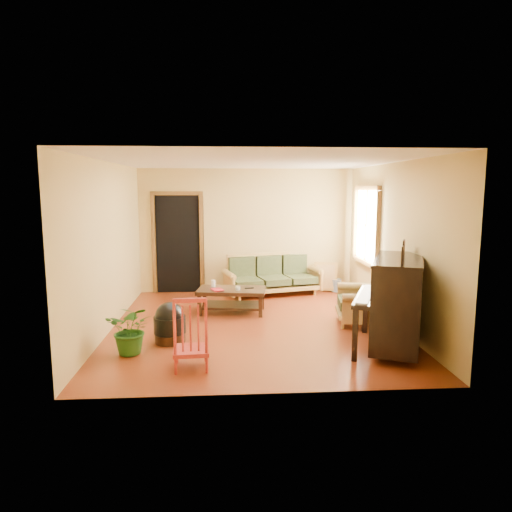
{
  "coord_description": "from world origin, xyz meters",
  "views": [
    {
      "loc": [
        -0.44,
        -7.12,
        2.19
      ],
      "look_at": [
        0.05,
        0.2,
        1.1
      ],
      "focal_mm": 32.0,
      "sensor_mm": 36.0,
      "label": 1
    }
  ],
  "objects": [
    {
      "name": "glass_jar",
      "position": [
        -0.24,
        0.67,
        0.46
      ],
      "size": [
        0.1,
        0.1,
        0.05
      ],
      "primitive_type": "cylinder",
      "rotation": [
        0.0,
        0.0,
        -0.35
      ],
      "color": "silver",
      "rests_on": "coffee_table"
    },
    {
      "name": "ceramic_crock",
      "position": [
        1.91,
        2.31,
        0.13
      ],
      "size": [
        0.27,
        0.27,
        0.27
      ],
      "primitive_type": "cylinder",
      "rotation": [
        0.0,
        0.0,
        -0.32
      ],
      "color": "#2F528E",
      "rests_on": "floor"
    },
    {
      "name": "leaning_frame",
      "position": [
        1.68,
        2.34,
        0.33
      ],
      "size": [
        0.5,
        0.22,
        0.65
      ],
      "primitive_type": "cube",
      "rotation": [
        0.0,
        0.0,
        -0.24
      ],
      "color": "#B0863A",
      "rests_on": "floor"
    },
    {
      "name": "remote",
      "position": [
        -0.04,
        0.77,
        0.44
      ],
      "size": [
        0.17,
        0.09,
        0.02
      ],
      "primitive_type": "cube",
      "rotation": [
        0.0,
        0.0,
        0.33
      ],
      "color": "black",
      "rests_on": "coffee_table"
    },
    {
      "name": "candle",
      "position": [
        -0.68,
        0.96,
        0.49
      ],
      "size": [
        0.09,
        0.09,
        0.12
      ],
      "primitive_type": "cylinder",
      "rotation": [
        0.0,
        0.0,
        -0.22
      ],
      "color": "white",
      "rests_on": "coffee_table"
    },
    {
      "name": "piano",
      "position": [
        1.86,
        -1.26,
        0.63
      ],
      "size": [
        1.34,
        1.65,
        1.27
      ],
      "primitive_type": "cube",
      "rotation": [
        0.0,
        0.0,
        -0.4
      ],
      "color": "black",
      "rests_on": "floor"
    },
    {
      "name": "potted_plant",
      "position": [
        -1.71,
        -1.18,
        0.34
      ],
      "size": [
        0.65,
        0.58,
        0.68
      ],
      "primitive_type": "imported",
      "rotation": [
        0.0,
        0.0,
        -0.09
      ],
      "color": "#1E5016",
      "rests_on": "floor"
    },
    {
      "name": "armchair",
      "position": [
        1.73,
        -0.04,
        0.44
      ],
      "size": [
        0.97,
        1.01,
        0.89
      ],
      "primitive_type": "cube",
      "rotation": [
        0.0,
        0.0,
        -0.16
      ],
      "color": "#A87F3D",
      "rests_on": "floor"
    },
    {
      "name": "book",
      "position": [
        -0.69,
        0.62,
        0.44
      ],
      "size": [
        0.26,
        0.29,
        0.02
      ],
      "primitive_type": "imported",
      "rotation": [
        0.0,
        0.0,
        0.36
      ],
      "color": "maroon",
      "rests_on": "coffee_table"
    },
    {
      "name": "floor",
      "position": [
        0.0,
        0.0,
        0.0
      ],
      "size": [
        5.0,
        5.0,
        0.0
      ],
      "primitive_type": "plane",
      "color": "#581C0B",
      "rests_on": "ground"
    },
    {
      "name": "footstool",
      "position": [
        -1.26,
        -0.75,
        0.22
      ],
      "size": [
        0.53,
        0.53,
        0.43
      ],
      "primitive_type": "cylinder",
      "rotation": [
        0.0,
        0.0,
        -0.18
      ],
      "color": "black",
      "rests_on": "floor"
    },
    {
      "name": "doorway",
      "position": [
        -1.45,
        2.48,
        1.02
      ],
      "size": [
        1.08,
        0.16,
        2.05
      ],
      "primitive_type": "cube",
      "color": "black",
      "rests_on": "floor"
    },
    {
      "name": "coffee_table",
      "position": [
        -0.35,
        0.78,
        0.22
      ],
      "size": [
        1.27,
        0.81,
        0.43
      ],
      "primitive_type": "cube",
      "rotation": [
        0.0,
        0.0,
        -0.14
      ],
      "color": "black",
      "rests_on": "floor"
    },
    {
      "name": "red_chair",
      "position": [
        -0.88,
        -1.73,
        0.46
      ],
      "size": [
        0.46,
        0.5,
        0.92
      ],
      "primitive_type": "cube",
      "rotation": [
        0.0,
        0.0,
        0.08
      ],
      "color": "maroon",
      "rests_on": "floor"
    },
    {
      "name": "sofa",
      "position": [
        0.52,
        2.06,
        0.42
      ],
      "size": [
        2.11,
        1.3,
        0.84
      ],
      "primitive_type": "cube",
      "rotation": [
        0.0,
        0.0,
        0.26
      ],
      "color": "#A87F3D",
      "rests_on": "floor"
    },
    {
      "name": "window",
      "position": [
        2.21,
        1.3,
        1.5
      ],
      "size": [
        0.12,
        1.36,
        1.46
      ],
      "primitive_type": "cube",
      "color": "white",
      "rests_on": "right_wall"
    }
  ]
}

